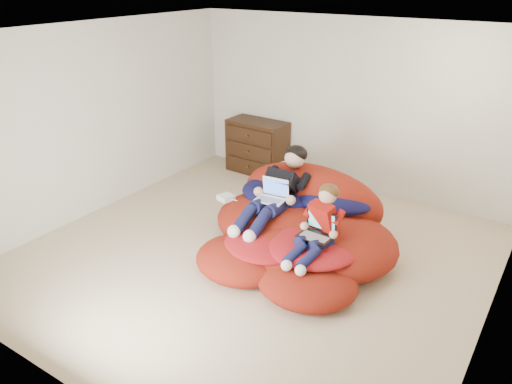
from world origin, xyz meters
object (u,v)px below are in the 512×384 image
at_px(younger_boy, 319,223).
at_px(laptop_black, 318,230).
at_px(older_boy, 279,187).
at_px(dresser, 257,147).
at_px(laptop_white, 273,194).
at_px(beanbag_pile, 299,227).

distance_m(younger_boy, laptop_black, 0.07).
height_order(older_boy, laptop_black, older_boy).
bearing_deg(dresser, older_boy, -49.86).
bearing_deg(laptop_white, dresser, 127.73).
distance_m(dresser, beanbag_pile, 2.52).
relative_size(dresser, laptop_black, 2.70).
bearing_deg(younger_boy, laptop_black, -90.00).
height_order(older_boy, laptop_white, older_boy).
xyz_separation_m(younger_boy, laptop_white, (-0.78, 0.34, 0.02)).
relative_size(younger_boy, laptop_white, 2.49).
distance_m(beanbag_pile, laptop_black, 0.69).
bearing_deg(dresser, laptop_white, -52.27).
bearing_deg(younger_boy, dresser, 135.30).
bearing_deg(older_boy, younger_boy, -32.11).
height_order(younger_boy, laptop_black, younger_boy).
xyz_separation_m(dresser, laptop_black, (2.22, -2.21, 0.13)).
height_order(beanbag_pile, laptop_black, beanbag_pile).
bearing_deg(laptop_white, beanbag_pile, 13.59).
bearing_deg(dresser, beanbag_pile, -45.13).
xyz_separation_m(older_boy, younger_boy, (0.78, -0.49, -0.05)).
distance_m(beanbag_pile, older_boy, 0.54).
height_order(dresser, laptop_white, dresser).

